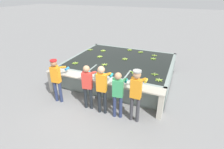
{
  "coord_description": "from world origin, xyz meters",
  "views": [
    {
      "loc": [
        2.47,
        -4.62,
        3.74
      ],
      "look_at": [
        0.0,
        1.26,
        0.65
      ],
      "focal_mm": 28.0,
      "sensor_mm": 36.0,
      "label": 1
    }
  ],
  "objects_px": {
    "worker_1": "(88,83)",
    "worker_0": "(56,77)",
    "banana_bunch_floating_12": "(125,59)",
    "knife_0": "(55,71)",
    "banana_bunch_floating_0": "(90,50)",
    "banana_bunch_floating_2": "(104,64)",
    "banana_bunch_floating_11": "(75,63)",
    "worker_3": "(118,91)",
    "banana_bunch_floating_1": "(100,57)",
    "banana_bunch_floating_5": "(154,55)",
    "banana_bunch_floating_8": "(159,80)",
    "worker_2": "(102,85)",
    "worker_4": "(136,91)",
    "knife_1": "(87,76)",
    "banana_bunch_floating_3": "(103,51)",
    "banana_bunch_floating_7": "(130,50)",
    "banana_bunch_floating_6": "(153,59)",
    "banana_bunch_floating_10": "(133,72)",
    "banana_bunch_floating_4": "(141,52)",
    "banana_bunch_floating_9": "(155,74)"
  },
  "relations": [
    {
      "from": "worker_1",
      "to": "worker_0",
      "type": "bearing_deg",
      "value": -176.63
    },
    {
      "from": "banana_bunch_floating_12",
      "to": "knife_0",
      "type": "xyz_separation_m",
      "value": [
        -2.04,
        -2.26,
        -0.01
      ]
    },
    {
      "from": "banana_bunch_floating_0",
      "to": "banana_bunch_floating_12",
      "type": "xyz_separation_m",
      "value": [
        2.11,
        -0.59,
        -0.0
      ]
    },
    {
      "from": "banana_bunch_floating_2",
      "to": "banana_bunch_floating_11",
      "type": "xyz_separation_m",
      "value": [
        -1.22,
        -0.34,
        -0.0
      ]
    },
    {
      "from": "worker_3",
      "to": "banana_bunch_floating_1",
      "type": "distance_m",
      "value": 3.2
    },
    {
      "from": "banana_bunch_floating_0",
      "to": "banana_bunch_floating_5",
      "type": "relative_size",
      "value": 0.93
    },
    {
      "from": "banana_bunch_floating_2",
      "to": "banana_bunch_floating_8",
      "type": "xyz_separation_m",
      "value": [
        2.33,
        -0.53,
        -0.0
      ]
    },
    {
      "from": "worker_0",
      "to": "worker_3",
      "type": "xyz_separation_m",
      "value": [
        2.32,
        0.01,
        -0.05
      ]
    },
    {
      "from": "worker_2",
      "to": "banana_bunch_floating_8",
      "type": "height_order",
      "value": "worker_2"
    },
    {
      "from": "worker_0",
      "to": "worker_4",
      "type": "xyz_separation_m",
      "value": [
        2.87,
        0.05,
        0.07
      ]
    },
    {
      "from": "worker_1",
      "to": "banana_bunch_floating_11",
      "type": "xyz_separation_m",
      "value": [
        -1.41,
        1.38,
        -0.01
      ]
    },
    {
      "from": "worker_4",
      "to": "banana_bunch_floating_12",
      "type": "xyz_separation_m",
      "value": [
        -1.28,
        2.7,
        -0.13
      ]
    },
    {
      "from": "worker_0",
      "to": "worker_1",
      "type": "xyz_separation_m",
      "value": [
        1.22,
        0.07,
        -0.04
      ]
    },
    {
      "from": "worker_0",
      "to": "banana_bunch_floating_0",
      "type": "distance_m",
      "value": 3.37
    },
    {
      "from": "knife_1",
      "to": "banana_bunch_floating_0",
      "type": "bearing_deg",
      "value": 116.97
    },
    {
      "from": "worker_3",
      "to": "banana_bunch_floating_3",
      "type": "xyz_separation_m",
      "value": [
        -2.14,
        3.43,
        -0.0
      ]
    },
    {
      "from": "worker_2",
      "to": "banana_bunch_floating_5",
      "type": "xyz_separation_m",
      "value": [
        0.96,
        3.71,
        -0.08
      ]
    },
    {
      "from": "worker_0",
      "to": "banana_bunch_floating_8",
      "type": "distance_m",
      "value": 3.58
    },
    {
      "from": "banana_bunch_floating_5",
      "to": "banana_bunch_floating_7",
      "type": "xyz_separation_m",
      "value": [
        -1.34,
        0.36,
        -0.0
      ]
    },
    {
      "from": "banana_bunch_floating_0",
      "to": "banana_bunch_floating_1",
      "type": "bearing_deg",
      "value": -38.93
    },
    {
      "from": "banana_bunch_floating_12",
      "to": "knife_0",
      "type": "bearing_deg",
      "value": -131.98
    },
    {
      "from": "banana_bunch_floating_0",
      "to": "knife_0",
      "type": "xyz_separation_m",
      "value": [
        0.07,
        -2.85,
        -0.01
      ]
    },
    {
      "from": "banana_bunch_floating_6",
      "to": "banana_bunch_floating_10",
      "type": "relative_size",
      "value": 1.0
    },
    {
      "from": "worker_3",
      "to": "banana_bunch_floating_2",
      "type": "distance_m",
      "value": 2.2
    },
    {
      "from": "worker_1",
      "to": "banana_bunch_floating_7",
      "type": "distance_m",
      "value": 4.02
    },
    {
      "from": "banana_bunch_floating_1",
      "to": "banana_bunch_floating_8",
      "type": "xyz_separation_m",
      "value": [
        2.94,
        -1.32,
        0.0
      ]
    },
    {
      "from": "banana_bunch_floating_7",
      "to": "banana_bunch_floating_4",
      "type": "bearing_deg",
      "value": -11.34
    },
    {
      "from": "banana_bunch_floating_0",
      "to": "banana_bunch_floating_10",
      "type": "height_order",
      "value": "same"
    },
    {
      "from": "worker_2",
      "to": "worker_4",
      "type": "distance_m",
      "value": 1.11
    },
    {
      "from": "worker_1",
      "to": "banana_bunch_floating_6",
      "type": "distance_m",
      "value": 3.55
    },
    {
      "from": "banana_bunch_floating_10",
      "to": "knife_0",
      "type": "distance_m",
      "value": 2.98
    },
    {
      "from": "worker_3",
      "to": "banana_bunch_floating_3",
      "type": "bearing_deg",
      "value": 121.99
    },
    {
      "from": "banana_bunch_floating_5",
      "to": "banana_bunch_floating_8",
      "type": "bearing_deg",
      "value": -75.95
    },
    {
      "from": "banana_bunch_floating_11",
      "to": "knife_1",
      "type": "height_order",
      "value": "banana_bunch_floating_11"
    },
    {
      "from": "banana_bunch_floating_4",
      "to": "knife_0",
      "type": "bearing_deg",
      "value": -125.09
    },
    {
      "from": "banana_bunch_floating_5",
      "to": "banana_bunch_floating_9",
      "type": "distance_m",
      "value": 2.11
    },
    {
      "from": "banana_bunch_floating_0",
      "to": "banana_bunch_floating_12",
      "type": "distance_m",
      "value": 2.19
    },
    {
      "from": "worker_3",
      "to": "banana_bunch_floating_12",
      "type": "bearing_deg",
      "value": 104.86
    },
    {
      "from": "banana_bunch_floating_3",
      "to": "banana_bunch_floating_10",
      "type": "bearing_deg",
      "value": -41.39
    },
    {
      "from": "banana_bunch_floating_9",
      "to": "worker_2",
      "type": "bearing_deg",
      "value": -129.67
    },
    {
      "from": "banana_bunch_floating_6",
      "to": "banana_bunch_floating_11",
      "type": "xyz_separation_m",
      "value": [
        -2.97,
        -1.81,
        0.0
      ]
    },
    {
      "from": "banana_bunch_floating_6",
      "to": "banana_bunch_floating_12",
      "type": "bearing_deg",
      "value": -156.15
    },
    {
      "from": "banana_bunch_floating_6",
      "to": "banana_bunch_floating_9",
      "type": "height_order",
      "value": "same"
    },
    {
      "from": "banana_bunch_floating_5",
      "to": "banana_bunch_floating_6",
      "type": "relative_size",
      "value": 1.0
    },
    {
      "from": "banana_bunch_floating_3",
      "to": "banana_bunch_floating_7",
      "type": "relative_size",
      "value": 1.0
    },
    {
      "from": "worker_1",
      "to": "banana_bunch_floating_3",
      "type": "bearing_deg",
      "value": 107.17
    },
    {
      "from": "knife_0",
      "to": "knife_1",
      "type": "xyz_separation_m",
      "value": [
        1.33,
        0.1,
        0.0
      ]
    },
    {
      "from": "worker_1",
      "to": "banana_bunch_floating_7",
      "type": "height_order",
      "value": "worker_1"
    },
    {
      "from": "banana_bunch_floating_2",
      "to": "knife_0",
      "type": "xyz_separation_m",
      "value": [
        -1.47,
        -1.31,
        -0.01
      ]
    },
    {
      "from": "worker_1",
      "to": "knife_1",
      "type": "height_order",
      "value": "worker_1"
    }
  ]
}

